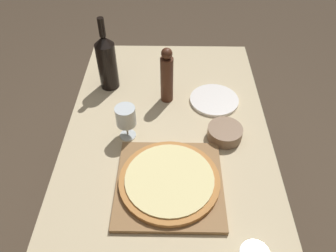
# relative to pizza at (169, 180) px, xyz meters

# --- Properties ---
(ground_plane) EXTENTS (12.00, 12.00, 0.00)m
(ground_plane) POSITION_rel_pizza_xyz_m (-0.01, 0.18, -0.76)
(ground_plane) COLOR #4C3D2D
(dining_table) EXTENTS (0.83, 1.49, 0.73)m
(dining_table) POSITION_rel_pizza_xyz_m (-0.01, 0.18, -0.12)
(dining_table) COLOR #CCB78E
(dining_table) RESTS_ON ground_plane
(cutting_board) EXTENTS (0.37, 0.37, 0.02)m
(cutting_board) POSITION_rel_pizza_xyz_m (0.00, 0.00, -0.02)
(cutting_board) COLOR olive
(cutting_board) RESTS_ON dining_table
(pizza) EXTENTS (0.35, 0.35, 0.02)m
(pizza) POSITION_rel_pizza_xyz_m (0.00, 0.00, 0.00)
(pizza) COLOR #BC7A3D
(pizza) RESTS_ON cutting_board
(wine_bottle) EXTENTS (0.09, 0.09, 0.34)m
(wine_bottle) POSITION_rel_pizza_xyz_m (-0.29, 0.57, 0.11)
(wine_bottle) COLOR black
(wine_bottle) RESTS_ON dining_table
(pepper_mill) EXTENTS (0.06, 0.06, 0.26)m
(pepper_mill) POSITION_rel_pizza_xyz_m (-0.02, 0.47, 0.10)
(pepper_mill) COLOR #4C2819
(pepper_mill) RESTS_ON dining_table
(wine_glass) EXTENTS (0.08, 0.08, 0.15)m
(wine_glass) POSITION_rel_pizza_xyz_m (-0.17, 0.24, 0.07)
(wine_glass) COLOR silver
(wine_glass) RESTS_ON dining_table
(small_bowl) EXTENTS (0.14, 0.14, 0.05)m
(small_bowl) POSITION_rel_pizza_xyz_m (0.22, 0.24, -0.00)
(small_bowl) COLOR #84664C
(small_bowl) RESTS_ON dining_table
(dinner_plate) EXTENTS (0.22, 0.22, 0.01)m
(dinner_plate) POSITION_rel_pizza_xyz_m (0.20, 0.46, -0.02)
(dinner_plate) COLOR white
(dinner_plate) RESTS_ON dining_table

